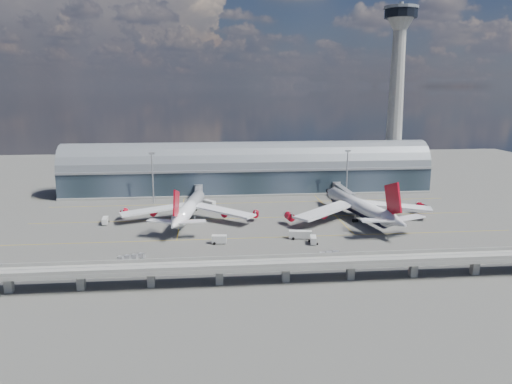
{
  "coord_description": "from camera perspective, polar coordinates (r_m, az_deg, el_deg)",
  "views": [
    {
      "loc": [
        -23.28,
        -195.22,
        57.68
      ],
      "look_at": [
        -2.38,
        10.0,
        14.0
      ],
      "focal_mm": 35.0,
      "sensor_mm": 36.0,
      "label": 1
    }
  ],
  "objects": [
    {
      "name": "service_truck_1",
      "position": [
        187.98,
        -4.23,
        -5.43
      ],
      "size": [
        5.76,
        3.23,
        3.2
      ],
      "rotation": [
        0.0,
        0.0,
        1.46
      ],
      "color": "beige",
      "rests_on": "ground"
    },
    {
      "name": "service_truck_3",
      "position": [
        188.9,
        6.56,
        -5.46
      ],
      "size": [
        3.09,
        5.91,
        2.72
      ],
      "rotation": [
        0.0,
        0.0,
        -0.17
      ],
      "color": "beige",
      "rests_on": "ground"
    },
    {
      "name": "airliner_left",
      "position": [
        218.93,
        -7.73,
        -1.91
      ],
      "size": [
        61.35,
        64.56,
        19.7
      ],
      "rotation": [
        0.0,
        0.0,
        -0.16
      ],
      "color": "white",
      "rests_on": "ground"
    },
    {
      "name": "jet_bridge_left",
      "position": [
        253.86,
        -6.62,
        -0.06
      ],
      "size": [
        4.4,
        28.0,
        7.25
      ],
      "color": "gray",
      "rests_on": "ground"
    },
    {
      "name": "service_truck_5",
      "position": [
        245.03,
        -5.34,
        -1.32
      ],
      "size": [
        6.38,
        6.44,
        3.17
      ],
      "rotation": [
        0.0,
        0.0,
        0.78
      ],
      "color": "beige",
      "rests_on": "ground"
    },
    {
      "name": "floodlight_mast_left",
      "position": [
        255.47,
        -11.73,
        1.78
      ],
      "size": [
        3.0,
        0.7,
        25.7
      ],
      "color": "gray",
      "rests_on": "ground"
    },
    {
      "name": "service_truck_0",
      "position": [
        223.59,
        -16.86,
        -3.15
      ],
      "size": [
        2.74,
        6.69,
        2.71
      ],
      "rotation": [
        0.0,
        0.0,
        0.08
      ],
      "color": "beige",
      "rests_on": "ground"
    },
    {
      "name": "cargo_train_2",
      "position": [
        175.8,
        8.36,
        -7.03
      ],
      "size": [
        7.57,
        2.96,
        1.66
      ],
      "rotation": [
        0.0,
        0.0,
        1.38
      ],
      "color": "gray",
      "rests_on": "ground"
    },
    {
      "name": "service_truck_2",
      "position": [
        194.16,
        5.08,
        -4.86
      ],
      "size": [
        9.07,
        3.92,
        3.18
      ],
      "rotation": [
        0.0,
        0.0,
        1.41
      ],
      "color": "beige",
      "rests_on": "ground"
    },
    {
      "name": "floodlight_mast_right",
      "position": [
        264.43,
        10.37,
        2.17
      ],
      "size": [
        3.0,
        0.7,
        25.7
      ],
      "color": "gray",
      "rests_on": "ground"
    },
    {
      "name": "terminal",
      "position": [
        278.09,
        -0.93,
        2.36
      ],
      "size": [
        200.0,
        30.0,
        28.0
      ],
      "color": "#1F2B34",
      "rests_on": "ground"
    },
    {
      "name": "service_truck_4",
      "position": [
        241.24,
        12.46,
        -1.79
      ],
      "size": [
        3.53,
        5.65,
        3.04
      ],
      "rotation": [
        0.0,
        0.0,
        0.23
      ],
      "color": "beige",
      "rests_on": "ground"
    },
    {
      "name": "control_tower",
      "position": [
        298.61,
        15.71,
        10.36
      ],
      "size": [
        19.0,
        19.0,
        103.0
      ],
      "color": "gray",
      "rests_on": "ground"
    },
    {
      "name": "taxi_lines",
      "position": [
        226.05,
        0.29,
        -2.83
      ],
      "size": [
        200.0,
        80.12,
        0.01
      ],
      "color": "gold",
      "rests_on": "ground"
    },
    {
      "name": "ground",
      "position": [
        204.89,
        0.95,
        -4.4
      ],
      "size": [
        500.0,
        500.0,
        0.0
      ],
      "primitive_type": "plane",
      "color": "#474744",
      "rests_on": "ground"
    },
    {
      "name": "cargo_train_0",
      "position": [
        176.34,
        -14.08,
        -7.23
      ],
      "size": [
        9.33,
        4.55,
        1.56
      ],
      "rotation": [
        0.0,
        0.0,
        1.23
      ],
      "color": "gray",
      "rests_on": "ground"
    },
    {
      "name": "jet_bridge_right",
      "position": [
        261.55,
        9.89,
        0.2
      ],
      "size": [
        4.4,
        32.0,
        7.25
      ],
      "color": "gray",
      "rests_on": "ground"
    },
    {
      "name": "guideway",
      "position": [
        151.49,
        3.42,
        -8.3
      ],
      "size": [
        220.0,
        8.5,
        7.2
      ],
      "color": "gray",
      "rests_on": "ground"
    },
    {
      "name": "airliner_right",
      "position": [
        223.53,
        11.82,
        -1.71
      ],
      "size": [
        67.71,
        70.84,
        22.55
      ],
      "rotation": [
        0.0,
        0.0,
        0.18
      ],
      "color": "white",
      "rests_on": "ground"
    },
    {
      "name": "cargo_train_1",
      "position": [
        177.89,
        15.06,
        -7.1
      ],
      "size": [
        9.76,
        5.07,
        1.65
      ],
      "rotation": [
        0.0,
        0.0,
        1.95
      ],
      "color": "gray",
      "rests_on": "ground"
    }
  ]
}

